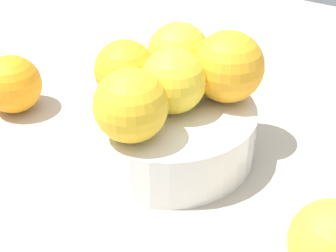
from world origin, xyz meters
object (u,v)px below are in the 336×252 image
at_px(fruit_bowl, 168,131).
at_px(orange_loose_1, 332,243).
at_px(orange_in_bowl_4, 228,67).
at_px(orange_in_bowl_0, 175,79).
at_px(orange_in_bowl_3, 125,71).
at_px(orange_loose_0, 12,84).
at_px(orange_in_bowl_2, 128,105).
at_px(orange_in_bowl_1, 178,54).

xyz_separation_m(fruit_bowl, orange_loose_1, (0.07, 0.20, 0.01)).
distance_m(orange_in_bowl_4, orange_loose_1, 0.20).
bearing_deg(fruit_bowl, orange_in_bowl_0, 121.37).
relative_size(fruit_bowl, orange_in_bowl_0, 2.78).
xyz_separation_m(orange_in_bowl_0, orange_in_bowl_4, (-0.05, 0.04, 0.00)).
distance_m(orange_in_bowl_0, orange_in_bowl_3, 0.06).
relative_size(orange_in_bowl_3, orange_loose_0, 0.91).
distance_m(orange_in_bowl_2, orange_loose_1, 0.21).
xyz_separation_m(orange_in_bowl_2, orange_in_bowl_3, (-0.06, -0.05, -0.00)).
relative_size(fruit_bowl, orange_loose_0, 2.61).
relative_size(orange_in_bowl_2, orange_loose_1, 1.00).
xyz_separation_m(orange_in_bowl_1, orange_in_bowl_2, (0.12, 0.02, 0.00)).
bearing_deg(orange_in_bowl_0, orange_in_bowl_3, -79.55).
distance_m(fruit_bowl, orange_in_bowl_0, 0.06).
xyz_separation_m(orange_in_bowl_0, orange_in_bowl_1, (-0.05, -0.03, 0.00)).
distance_m(fruit_bowl, orange_in_bowl_3, 0.08).
bearing_deg(orange_loose_0, orange_loose_1, 84.32).
relative_size(orange_in_bowl_2, orange_in_bowl_4, 0.93).
distance_m(orange_in_bowl_2, orange_in_bowl_4, 0.12).
xyz_separation_m(orange_in_bowl_1, orange_loose_1, (0.12, 0.22, -0.06)).
bearing_deg(orange_in_bowl_3, orange_in_bowl_4, 122.12).
height_order(orange_in_bowl_1, orange_loose_1, orange_in_bowl_1).
height_order(fruit_bowl, orange_in_bowl_2, orange_in_bowl_2).
bearing_deg(fruit_bowl, orange_in_bowl_1, -158.23).
height_order(orange_in_bowl_1, orange_in_bowl_2, same).
height_order(orange_in_bowl_2, orange_loose_0, orange_in_bowl_2).
bearing_deg(orange_loose_1, fruit_bowl, -109.15).
bearing_deg(orange_in_bowl_3, orange_loose_1, 75.85).
bearing_deg(orange_loose_1, orange_loose_0, -95.68).
relative_size(fruit_bowl, orange_loose_1, 2.67).
height_order(orange_in_bowl_3, orange_in_bowl_4, orange_in_bowl_4).
relative_size(orange_in_bowl_0, orange_in_bowl_1, 0.97).
xyz_separation_m(orange_in_bowl_3, orange_loose_0, (0.02, -0.16, -0.05)).
distance_m(orange_loose_0, orange_loose_1, 0.41).
distance_m(orange_in_bowl_0, orange_in_bowl_2, 0.07).
height_order(orange_in_bowl_0, orange_in_bowl_4, orange_in_bowl_4).
distance_m(fruit_bowl, orange_in_bowl_4, 0.09).
bearing_deg(orange_in_bowl_0, orange_loose_0, -81.46).
bearing_deg(orange_in_bowl_3, orange_loose_0, -82.13).
bearing_deg(orange_in_bowl_4, orange_in_bowl_2, -21.40).
xyz_separation_m(fruit_bowl, orange_in_bowl_2, (0.06, -0.00, 0.06)).
xyz_separation_m(orange_in_bowl_0, orange_loose_1, (0.07, 0.19, -0.06)).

